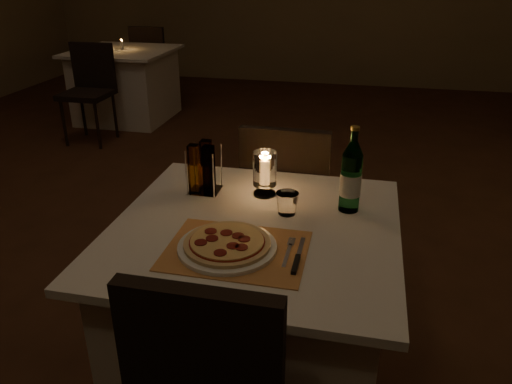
% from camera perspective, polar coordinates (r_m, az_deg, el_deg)
% --- Properties ---
extents(floor, '(8.00, 10.00, 0.02)m').
position_cam_1_polar(floor, '(2.71, -1.74, -11.23)').
color(floor, '#492817').
rests_on(floor, ground).
extents(main_table, '(1.00, 1.00, 0.74)m').
position_cam_1_polar(main_table, '(1.96, -0.13, -13.22)').
color(main_table, silver).
rests_on(main_table, ground).
extents(chair_far, '(0.42, 0.42, 0.90)m').
position_cam_1_polar(chair_far, '(2.47, 3.52, 0.09)').
color(chair_far, black).
rests_on(chair_far, ground).
extents(placemat, '(0.45, 0.34, 0.00)m').
position_cam_1_polar(placemat, '(1.61, -2.26, -6.68)').
color(placemat, '#CC8547').
rests_on(placemat, main_table).
extents(plate, '(0.32, 0.32, 0.01)m').
position_cam_1_polar(plate, '(1.61, -3.31, -6.28)').
color(plate, white).
rests_on(plate, placemat).
extents(pizza, '(0.28, 0.28, 0.02)m').
position_cam_1_polar(pizza, '(1.61, -3.33, -5.79)').
color(pizza, '#D8B77F').
rests_on(pizza, plate).
extents(fork, '(0.02, 0.18, 0.00)m').
position_cam_1_polar(fork, '(1.61, 3.77, -6.61)').
color(fork, silver).
rests_on(fork, placemat).
extents(knife, '(0.02, 0.22, 0.01)m').
position_cam_1_polar(knife, '(1.55, 4.70, -7.80)').
color(knife, black).
rests_on(knife, placemat).
extents(tumbler, '(0.08, 0.08, 0.08)m').
position_cam_1_polar(tumbler, '(1.82, 3.58, -1.31)').
color(tumbler, white).
rests_on(tumbler, main_table).
extents(water_bottle, '(0.08, 0.08, 0.32)m').
position_cam_1_polar(water_bottle, '(1.84, 10.80, 1.63)').
color(water_bottle, '#58A36A').
rests_on(water_bottle, main_table).
extents(hurricane_candle, '(0.09, 0.09, 0.18)m').
position_cam_1_polar(hurricane_candle, '(1.94, 1.01, 2.52)').
color(hurricane_candle, white).
rests_on(hurricane_candle, main_table).
extents(cruet_caddy, '(0.12, 0.12, 0.21)m').
position_cam_1_polar(cruet_caddy, '(1.98, -6.03, 2.54)').
color(cruet_caddy, white).
rests_on(cruet_caddy, main_table).
extents(neighbor_table_left, '(1.00, 1.00, 0.74)m').
position_cam_1_polar(neighbor_table_left, '(5.66, -14.61, 11.80)').
color(neighbor_table_left, silver).
rests_on(neighbor_table_left, ground).
extents(neighbor_chair_la, '(0.42, 0.42, 0.90)m').
position_cam_1_polar(neighbor_chair_la, '(5.01, -18.45, 11.76)').
color(neighbor_chair_la, black).
rests_on(neighbor_chair_la, ground).
extents(neighbor_chair_lb, '(0.42, 0.42, 0.90)m').
position_cam_1_polar(neighbor_chair_lb, '(6.26, -11.84, 14.91)').
color(neighbor_chair_lb, black).
rests_on(neighbor_chair_lb, ground).
extents(neighbor_candle_left, '(0.03, 0.03, 0.11)m').
position_cam_1_polar(neighbor_candle_left, '(5.59, -15.08, 15.93)').
color(neighbor_candle_left, white).
rests_on(neighbor_candle_left, neighbor_table_left).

